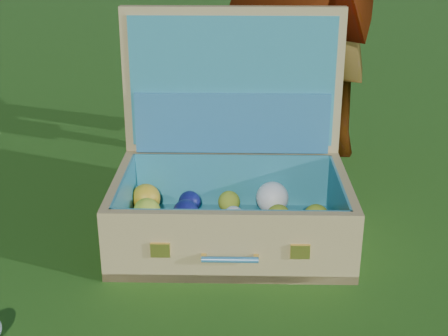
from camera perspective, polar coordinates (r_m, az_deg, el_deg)
ground at (r=1.78m, az=2.60°, el=-8.98°), size 60.00×60.00×0.00m
suitcase at (r=1.90m, az=0.58°, el=-0.58°), size 0.79×0.67×0.67m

